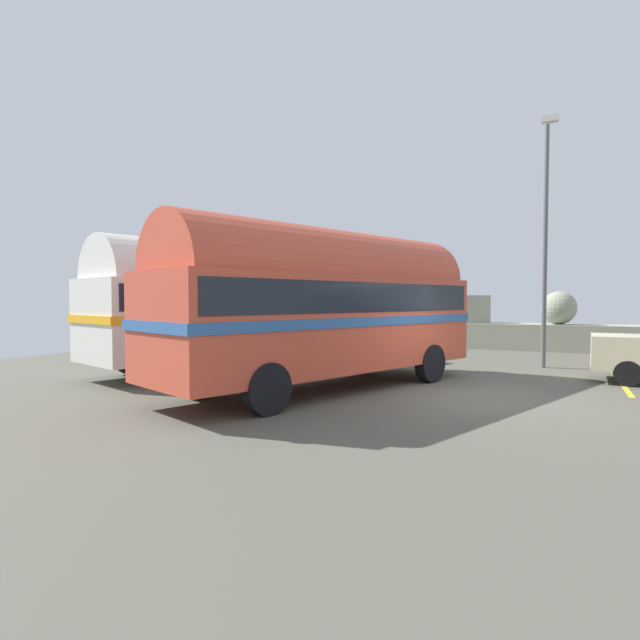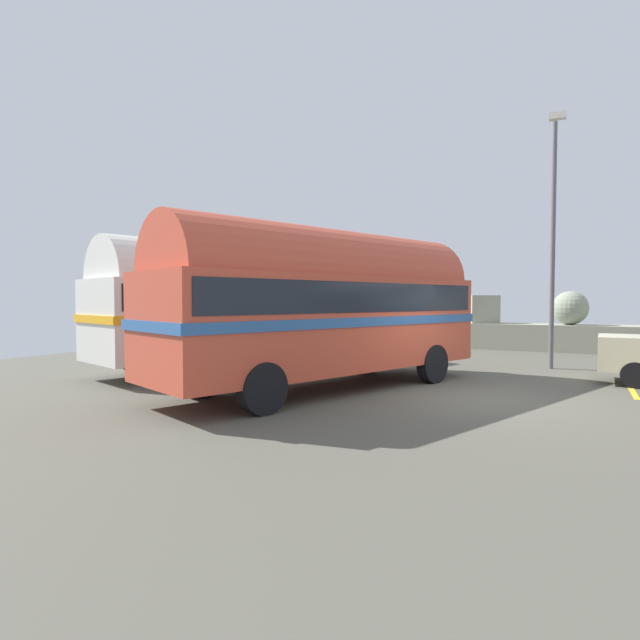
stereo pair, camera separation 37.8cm
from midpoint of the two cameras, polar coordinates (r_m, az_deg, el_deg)
The scene contains 5 objects.
ground at distance 11.31m, azimuth 18.15°, elevation -8.45°, with size 32.00×26.00×0.02m.
breakwater at distance 22.88m, azimuth 22.79°, elevation -1.24°, with size 31.36×2.49×2.46m.
vintage_coach at distance 11.55m, azimuth 1.69°, elevation 2.07°, with size 5.24×8.88×3.70m.
second_coach at distance 15.31m, azimuth -8.81°, elevation 2.09°, with size 4.86×8.91×3.70m.
lamp_post at distance 16.78m, azimuth 25.59°, elevation 8.99°, with size 0.44×0.96×7.41m.
Camera 2 is at (1.96, -10.89, 2.09)m, focal length 28.15 mm.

